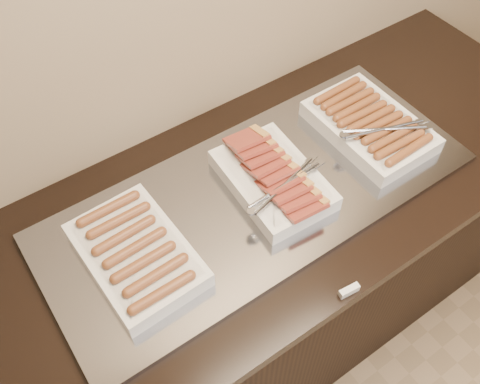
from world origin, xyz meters
name	(u,v)px	position (x,y,z in m)	size (l,w,h in m)	color
counter	(261,273)	(0.00, 2.13, 0.45)	(2.06, 0.76, 0.90)	black
warming_tray	(258,196)	(-0.03, 2.13, 0.91)	(1.20, 0.50, 0.02)	gray
dish_left	(136,254)	(-0.40, 2.13, 0.95)	(0.24, 0.35, 0.07)	silver
dish_center	(274,179)	(0.02, 2.13, 0.96)	(0.27, 0.35, 0.09)	silver
dish_right	(370,125)	(0.38, 2.13, 0.95)	(0.27, 0.36, 0.08)	silver
label_holder	(349,291)	(-0.02, 1.77, 0.91)	(0.05, 0.02, 0.02)	silver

